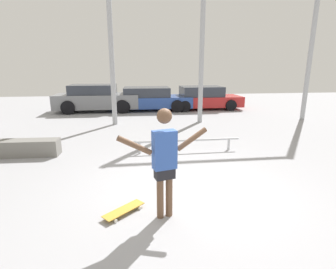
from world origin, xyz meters
TOP-DOWN VIEW (x-y plane):
  - ground_plane at (0.00, 0.00)m, footprint 36.00×36.00m
  - skateboarder at (-0.56, -0.73)m, footprint 1.42×0.44m
  - skateboard at (-1.22, -0.56)m, footprint 0.70×0.65m
  - grind_box at (-4.27, 2.73)m, footprint 2.39×0.54m
  - grind_rail at (0.41, 2.53)m, footprint 3.15×0.09m
  - canopy_support_left at (-4.24, 6.48)m, footprint 5.04×0.20m
  - canopy_support_right at (4.24, 6.48)m, footprint 5.04×0.20m
  - parked_car_grey at (-3.00, 9.96)m, footprint 4.37×1.90m
  - parked_car_blue at (-0.17, 10.03)m, footprint 4.53×2.10m
  - parked_car_red at (2.90, 10.06)m, footprint 4.17×2.01m

SIDE VIEW (x-z plane):
  - ground_plane at x=0.00m, z-range 0.00..0.00m
  - skateboard at x=-1.22m, z-range 0.02..0.10m
  - grind_box at x=-4.27m, z-range 0.00..0.44m
  - grind_rail at x=0.41m, z-range 0.11..0.47m
  - parked_car_red at x=2.90m, z-range -0.02..1.25m
  - parked_car_blue at x=-0.17m, z-range -0.01..1.24m
  - parked_car_grey at x=-3.00m, z-range -0.02..1.41m
  - skateboarder at x=-0.56m, z-range 0.13..1.90m
  - canopy_support_left at x=-4.24m, z-range 0.61..6.92m
  - canopy_support_right at x=4.24m, z-range 0.61..6.92m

